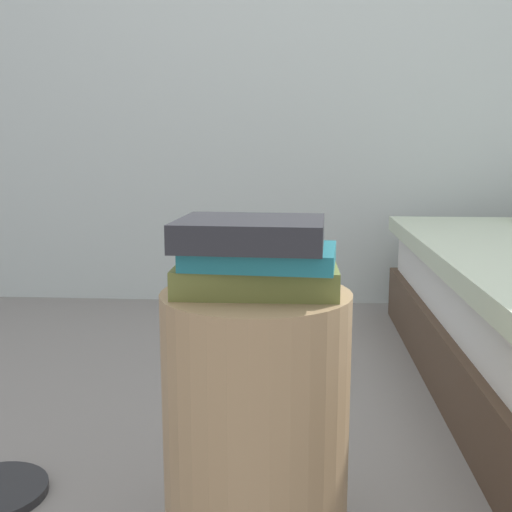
% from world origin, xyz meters
% --- Properties ---
extents(wall_back, '(7.00, 0.08, 2.60)m').
position_xyz_m(wall_back, '(0.00, 2.00, 1.30)').
color(wall_back, silver).
rests_on(wall_back, ground_plane).
extents(side_table, '(0.34, 0.34, 0.52)m').
position_xyz_m(side_table, '(0.00, 0.00, 0.26)').
color(side_table, tan).
rests_on(side_table, ground_plane).
extents(book_olive, '(0.28, 0.18, 0.05)m').
position_xyz_m(book_olive, '(0.00, 0.01, 0.55)').
color(book_olive, olive).
rests_on(book_olive, side_table).
extents(book_teal, '(0.27, 0.20, 0.03)m').
position_xyz_m(book_teal, '(0.01, -0.00, 0.59)').
color(book_teal, '#1E727F').
rests_on(book_teal, book_olive).
extents(book_charcoal, '(0.26, 0.22, 0.05)m').
position_xyz_m(book_charcoal, '(-0.01, -0.00, 0.63)').
color(book_charcoal, '#28282D').
rests_on(book_charcoal, book_teal).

